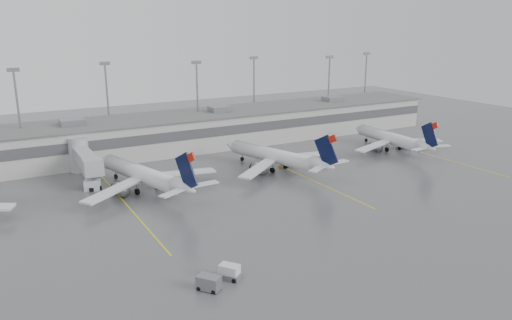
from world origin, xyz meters
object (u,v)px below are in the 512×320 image
jet_mid_left (145,175)px  jet_far_right (393,139)px  baggage_tug (229,273)px  jet_mid_right (277,156)px

jet_mid_left → jet_far_right: size_ratio=1.05×
jet_far_right → jet_mid_left: bearing=-176.3°
jet_far_right → baggage_tug: 71.50m
baggage_tug → jet_mid_left: bearing=51.4°
jet_mid_left → jet_mid_right: bearing=-16.4°
jet_mid_left → jet_mid_right: (27.69, -0.31, -0.06)m
jet_far_right → baggage_tug: bearing=-146.0°
jet_mid_right → jet_far_right: size_ratio=1.02×
jet_mid_left → jet_far_right: (60.42, 0.62, -0.22)m
baggage_tug → jet_far_right: bearing=-6.3°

